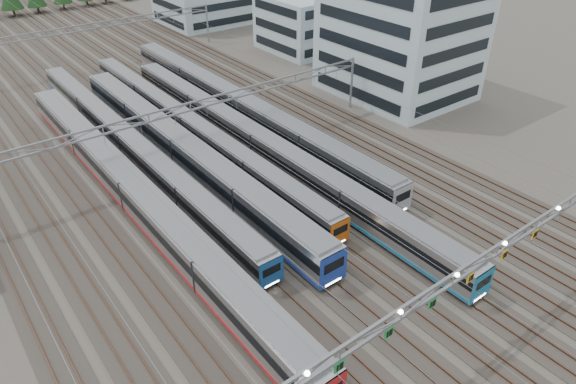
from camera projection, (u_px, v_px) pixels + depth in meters
ground at (437, 347)px, 41.41m from camera, size 400.00×400.00×0.00m
track_bed at (56, 42)px, 107.50m from camera, size 54.00×260.00×5.42m
train_a at (134, 193)px, 56.53m from camera, size 3.13×65.10×4.08m
train_b at (129, 144)px, 67.22m from camera, size 2.65×63.91×3.44m
train_c at (183, 150)px, 65.01m from camera, size 3.18×57.52×4.15m
train_d at (190, 126)px, 72.03m from camera, size 2.56×62.86×3.33m
train_e at (260, 144)px, 67.01m from camera, size 2.80×67.82×3.65m
train_f at (240, 106)px, 77.02m from camera, size 3.08×64.67×4.01m
gantry_near at (453, 282)px, 37.50m from camera, size 56.36×0.61×8.08m
gantry_mid at (191, 113)px, 64.73m from camera, size 56.36×0.36×8.00m
gantry_far at (74, 34)px, 94.83m from camera, size 56.36×0.36×8.00m
depot_bldg_south at (400, 37)px, 82.68m from camera, size 18.00×22.00×18.91m
depot_bldg_mid at (303, 23)px, 105.46m from camera, size 14.00×16.00×10.83m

